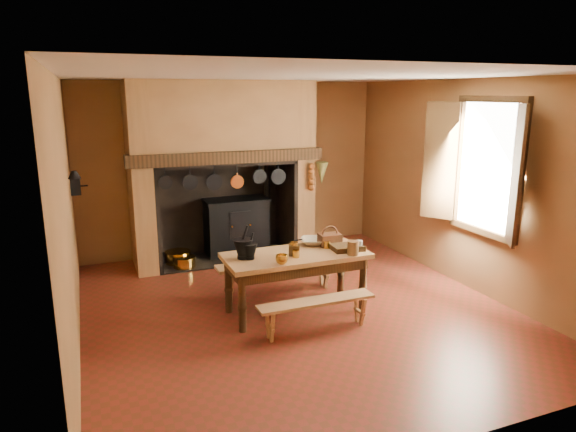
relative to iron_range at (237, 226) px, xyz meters
The scene contains 28 objects.
floor 2.50m from the iron_range, 89.02° to the right, with size 5.50×5.50×0.00m, color maroon.
ceiling 3.37m from the iron_range, 89.02° to the right, with size 5.50×5.50×0.00m, color silver.
back_wall 0.97m from the iron_range, 82.10° to the left, with size 5.00×0.02×2.80m, color #9B6D3E.
wall_left 3.59m from the iron_range, 135.12° to the right, with size 0.02×5.50×2.80m, color #9B6D3E.
wall_right 3.65m from the iron_range, 43.91° to the right, with size 0.02×5.50×2.80m, color #9B6D3E.
wall_front 5.28m from the iron_range, 89.54° to the right, with size 5.00×0.02×2.80m, color #9B6D3E.
chimney_breast 1.36m from the iron_range, 151.95° to the right, with size 2.95×0.96×2.80m.
iron_range is the anchor object (origin of this frame).
hearth_pans 1.10m from the iron_range, 167.25° to the right, with size 0.51×0.62×0.20m.
hanging_pans 1.12m from the iron_range, 115.02° to the right, with size 1.92×0.29×0.27m.
onion_string 1.49m from the iron_range, 32.25° to the right, with size 0.12×0.10×0.46m, color #A24F1D, non-canonical shape.
herb_bunch 1.65m from the iron_range, 28.28° to the right, with size 0.20×0.20×0.35m, color olive.
window 3.91m from the iron_range, 49.98° to the right, with size 0.39×1.75×1.76m.
wall_coffee_mill 2.74m from the iron_range, 159.32° to the right, with size 0.23×0.16×0.31m.
work_table 2.51m from the iron_range, 89.75° to the right, with size 1.72×0.77×0.75m.
bench_front 3.11m from the iron_range, 89.80° to the right, with size 1.35×0.24×0.38m.
bench_back 1.90m from the iron_range, 89.67° to the right, with size 1.65×0.29×0.46m.
mortar_large 2.57m from the iron_range, 104.40° to the right, with size 0.23×0.23×0.39m.
mortar_small 2.60m from the iron_range, 102.73° to the right, with size 0.18×0.18×0.31m.
coffee_grinder 2.57m from the iron_range, 90.72° to the right, with size 0.18×0.16×0.19m.
brass_mug_a 2.67m from the iron_range, 91.07° to the right, with size 0.08×0.08×0.09m, color #B9882A.
brass_mug_b 2.51m from the iron_range, 79.65° to the right, with size 0.08×0.08×0.09m, color #B9882A.
mixing_bowl 2.30m from the iron_range, 80.90° to the right, with size 0.33×0.33×0.08m, color beige.
stoneware_crock 2.89m from the iron_range, 77.65° to the right, with size 0.13×0.13×0.17m, color brown.
glass_jar 2.81m from the iron_range, 73.95° to the right, with size 0.07×0.07×0.13m, color beige.
wicker_basket 2.45m from the iron_range, 77.34° to the right, with size 0.28×0.21×0.26m.
wooden_tray 2.71m from the iron_range, 76.16° to the right, with size 0.37×0.27×0.06m, color #3C2613.
brass_cup 2.84m from the iron_range, 95.84° to the right, with size 0.14×0.14×0.11m, color #B9882A.
Camera 1 is at (-2.29, -5.46, 2.62)m, focal length 32.00 mm.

